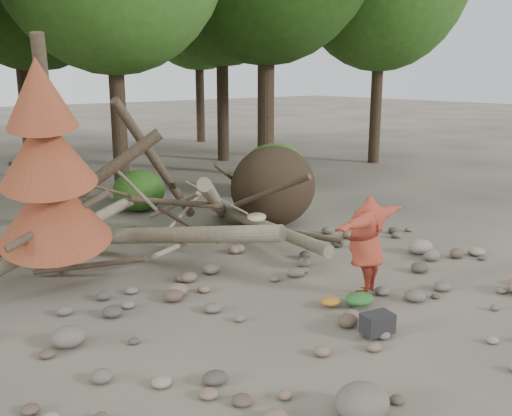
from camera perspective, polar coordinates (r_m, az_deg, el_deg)
ground at (r=9.45m, az=6.94°, el=-9.74°), size 120.00×120.00×0.00m
deadfall_pile at (r=13.47m, az=0.05°, el=1.66°), size 8.55×5.24×3.30m
dead_conifer at (r=10.00m, az=-20.03°, el=3.46°), size 2.06×2.16×4.35m
bush_mid at (r=15.82m, az=-11.63°, el=1.71°), size 1.40×1.40×1.12m
bush_right at (r=17.46m, az=1.89°, el=3.88°), size 2.00×2.00×1.60m
frisbee_thrower at (r=9.66m, az=10.99°, el=-3.56°), size 3.21×1.02×1.68m
backpack at (r=8.51m, az=12.02°, el=-11.58°), size 0.50×0.39×0.29m
cloth_green at (r=9.47m, az=10.30°, el=-9.21°), size 0.49×0.41×0.19m
cloth_orange at (r=9.39m, az=7.46°, el=-9.52°), size 0.34×0.28×0.12m
boulder_front_left at (r=6.69m, az=10.57°, el=-18.50°), size 0.63×0.57×0.38m
boulder_mid_right at (r=12.40m, az=16.14°, el=-3.74°), size 0.52×0.46×0.31m
boulder_mid_left at (r=8.48m, az=-18.28°, el=-12.12°), size 0.48×0.43×0.29m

